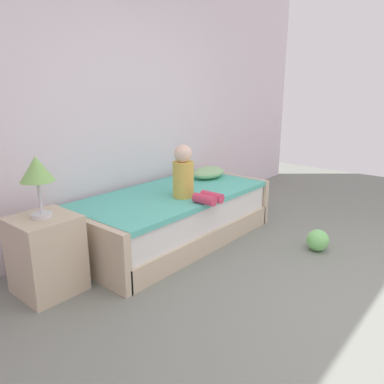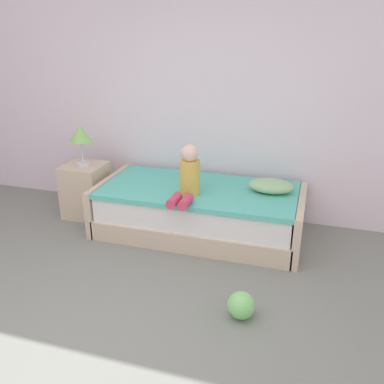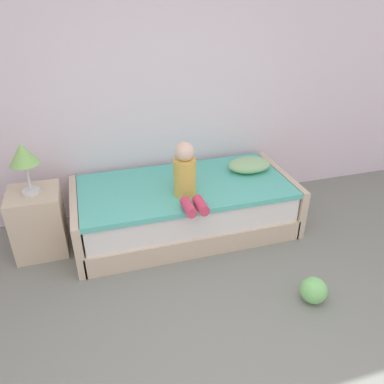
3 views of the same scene
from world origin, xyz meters
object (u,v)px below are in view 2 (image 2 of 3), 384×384
(nightstand, at_px, (86,190))
(pillow, at_px, (271,186))
(bed, at_px, (199,210))
(toy_ball, at_px, (241,305))
(table_lamp, at_px, (80,135))
(child_figure, at_px, (188,176))

(nightstand, xyz_separation_m, pillow, (2.06, 0.05, 0.26))
(bed, relative_size, toy_ball, 10.15)
(bed, height_order, toy_ball, bed)
(nightstand, relative_size, table_lamp, 1.33)
(table_lamp, relative_size, child_figure, 0.88)
(table_lamp, xyz_separation_m, toy_ball, (2.03, -1.29, -0.83))
(pillow, xyz_separation_m, toy_ball, (-0.02, -1.34, -0.46))
(pillow, relative_size, toy_ball, 2.12)
(child_figure, bearing_deg, pillow, 23.53)
(table_lamp, relative_size, pillow, 1.02)
(toy_ball, bearing_deg, child_figure, 125.72)
(bed, relative_size, nightstand, 3.52)
(table_lamp, distance_m, child_figure, 1.35)
(nightstand, distance_m, pillow, 2.08)
(child_figure, xyz_separation_m, pillow, (0.75, 0.33, -0.14))
(child_figure, height_order, pillow, child_figure)
(table_lamp, distance_m, toy_ball, 2.55)
(bed, height_order, child_figure, child_figure)
(child_figure, bearing_deg, table_lamp, 168.09)
(pillow, bearing_deg, nightstand, -178.52)
(table_lamp, bearing_deg, toy_ball, -32.38)
(bed, bearing_deg, pillow, 8.03)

